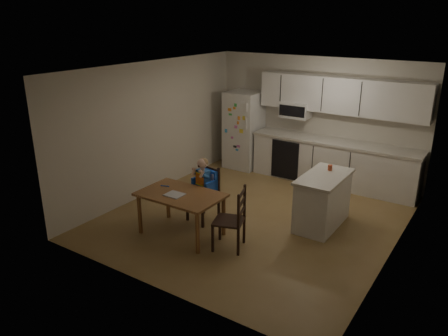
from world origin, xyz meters
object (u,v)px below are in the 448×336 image
at_px(chair_booster, 205,183).
at_px(refrigerator, 244,130).
at_px(red_cup, 330,168).
at_px(dining_table, 181,199).
at_px(kitchen_island, 323,200).
at_px(chair_side, 235,215).

bearing_deg(chair_booster, refrigerator, 118.63).
height_order(refrigerator, red_cup, refrigerator).
distance_m(red_cup, dining_table, 2.49).
xyz_separation_m(red_cup, dining_table, (-1.69, -1.80, -0.32)).
xyz_separation_m(refrigerator, chair_booster, (0.89, -2.72, -0.19)).
xyz_separation_m(refrigerator, red_cup, (2.58, -1.54, 0.06)).
distance_m(refrigerator, kitchen_island, 3.20).
bearing_deg(kitchen_island, dining_table, -138.60).
bearing_deg(red_cup, refrigerator, 149.19).
bearing_deg(dining_table, chair_booster, 89.23).
relative_size(dining_table, chair_side, 1.35).
relative_size(kitchen_island, chair_side, 1.24).
xyz_separation_m(dining_table, chair_side, (0.94, 0.08, -0.06)).
bearing_deg(red_cup, dining_table, -133.34).
xyz_separation_m(red_cup, chair_booster, (-1.69, -1.18, -0.25)).
bearing_deg(red_cup, chair_booster, -145.00).
distance_m(refrigerator, chair_side, 3.74).
bearing_deg(chair_side, dining_table, -103.44).
bearing_deg(chair_side, chair_booster, -138.17).
bearing_deg(chair_side, kitchen_island, 133.27).
bearing_deg(dining_table, kitchen_island, 41.40).
bearing_deg(chair_booster, kitchen_island, 38.17).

